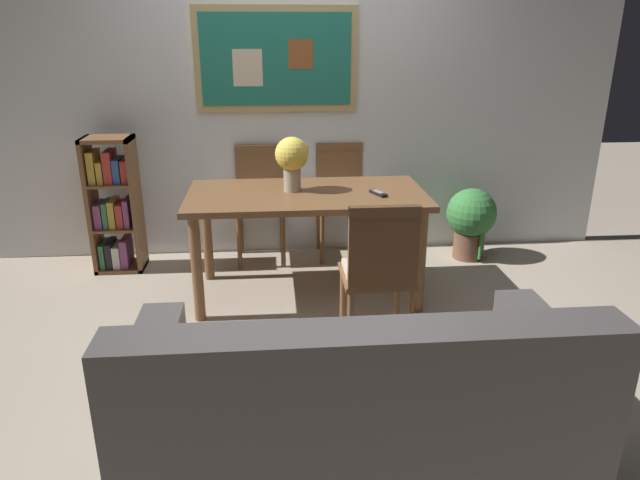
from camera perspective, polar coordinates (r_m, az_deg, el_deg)
name	(u,v)px	position (r m, az deg, el deg)	size (l,w,h in m)	color
ground_plane	(306,334)	(3.62, -1.43, -9.22)	(12.00, 12.00, 0.00)	tan
wall_back_with_painting	(292,93)	(4.70, -2.80, 14.34)	(5.20, 0.14, 2.60)	silver
dining_table	(307,206)	(3.91, -1.33, 3.34)	(1.59, 0.82, 0.75)	brown
dining_chair_far_right	(340,190)	(4.73, 2.00, 4.92)	(0.40, 0.41, 0.91)	brown
dining_chair_near_right	(379,265)	(3.24, 5.87, -2.47)	(0.40, 0.41, 0.91)	brown
dining_chair_far_left	(260,194)	(4.66, -5.94, 4.59)	(0.40, 0.41, 0.91)	brown
leather_couch	(355,415)	(2.43, 3.47, -16.88)	(1.80, 0.84, 0.84)	#514C4C
bookshelf	(114,206)	(4.67, -19.66, 3.14)	(0.36, 0.28, 1.04)	brown
potted_ivy	(471,219)	(4.82, 14.68, 2.02)	(0.40, 0.40, 0.60)	brown
flower_vase	(292,158)	(3.87, -2.77, 8.11)	(0.23, 0.22, 0.36)	tan
tv_remote	(378,193)	(3.84, 5.77, 4.62)	(0.10, 0.16, 0.02)	black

